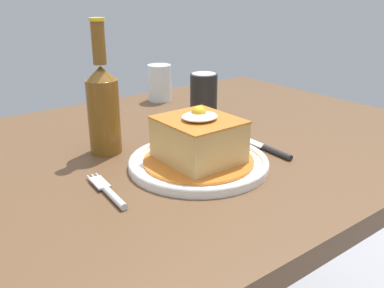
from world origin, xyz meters
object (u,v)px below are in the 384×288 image
(fork, at_px, (110,193))
(soda_can, at_px, (204,99))
(main_plate, at_px, (199,162))
(knife, at_px, (269,149))
(beer_bottle_amber, at_px, (103,105))
(drinking_glass, at_px, (160,85))

(fork, height_order, soda_can, soda_can)
(main_plate, height_order, soda_can, soda_can)
(fork, bearing_deg, knife, -3.95)
(main_plate, bearing_deg, beer_bottle_amber, 119.88)
(beer_bottle_amber, height_order, drinking_glass, beer_bottle_amber)
(fork, bearing_deg, main_plate, 1.11)
(soda_can, bearing_deg, beer_bottle_amber, -174.34)
(fork, xyz_separation_m, knife, (0.35, -0.02, -0.00))
(main_plate, relative_size, drinking_glass, 2.51)
(knife, relative_size, beer_bottle_amber, 0.62)
(main_plate, xyz_separation_m, soda_can, (0.18, 0.20, 0.05))
(drinking_glass, bearing_deg, knife, -96.39)
(knife, bearing_deg, beer_bottle_amber, 142.27)
(main_plate, bearing_deg, knife, -9.73)
(main_plate, xyz_separation_m, fork, (-0.19, -0.00, -0.00))
(main_plate, bearing_deg, fork, -178.89)
(drinking_glass, bearing_deg, fork, -131.57)
(knife, bearing_deg, fork, 176.05)
(main_plate, height_order, drinking_glass, drinking_glass)
(soda_can, height_order, beer_bottle_amber, beer_bottle_amber)
(fork, distance_m, soda_can, 0.43)
(drinking_glass, bearing_deg, beer_bottle_amber, -138.95)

